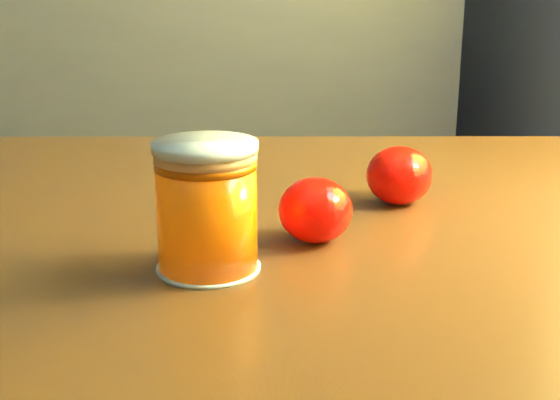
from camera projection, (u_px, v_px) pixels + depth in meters
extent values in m
cube|color=brown|center=(315.00, 238.00, 0.69)|extent=(1.06, 0.83, 0.04)
cylinder|color=#F15A04|center=(207.00, 216.00, 0.56)|extent=(0.07, 0.07, 0.08)
cylinder|color=#F1A762|center=(205.00, 155.00, 0.55)|extent=(0.07, 0.07, 0.01)
cylinder|color=silver|center=(205.00, 148.00, 0.55)|extent=(0.08, 0.08, 0.00)
ellipsoid|color=#FF1305|center=(315.00, 210.00, 0.62)|extent=(0.08, 0.08, 0.05)
ellipsoid|color=#FF1305|center=(399.00, 175.00, 0.72)|extent=(0.08, 0.08, 0.05)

